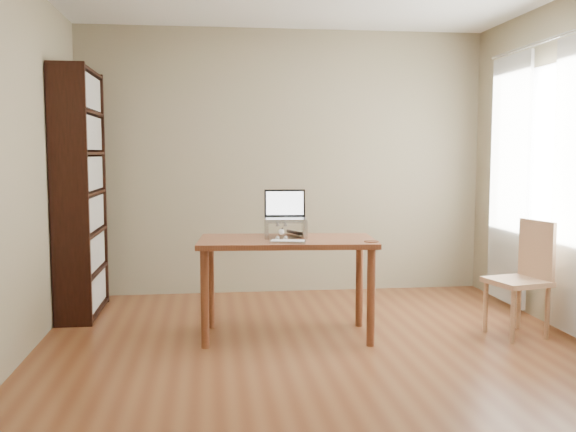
# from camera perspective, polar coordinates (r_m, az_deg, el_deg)

# --- Properties ---
(room) EXTENTS (4.04, 4.54, 2.64)m
(room) POSITION_cam_1_polar(r_m,az_deg,el_deg) (4.18, 3.64, 4.37)
(room) COLOR brown
(room) RESTS_ON ground
(bookshelf) EXTENTS (0.30, 0.90, 2.10)m
(bookshelf) POSITION_cam_1_polar(r_m,az_deg,el_deg) (5.76, -17.95, 1.94)
(bookshelf) COLOR black
(bookshelf) RESTS_ON ground
(curtains) EXTENTS (0.03, 1.90, 2.25)m
(curtains) POSITION_cam_1_polar(r_m,az_deg,el_deg) (5.57, 21.53, 2.95)
(curtains) COLOR silver
(curtains) RESTS_ON ground
(desk) EXTENTS (1.36, 0.76, 0.75)m
(desk) POSITION_cam_1_polar(r_m,az_deg,el_deg) (4.83, -0.11, -3.28)
(desk) COLOR brown
(desk) RESTS_ON ground
(laptop_stand) EXTENTS (0.32, 0.25, 0.13)m
(laptop_stand) POSITION_cam_1_polar(r_m,az_deg,el_deg) (4.88, -0.22, -0.95)
(laptop_stand) COLOR silver
(laptop_stand) RESTS_ON desk
(laptop) EXTENTS (0.34, 0.29, 0.23)m
(laptop) POSITION_cam_1_polar(r_m,az_deg,el_deg) (4.93, -0.30, 0.36)
(laptop) COLOR silver
(laptop) RESTS_ON laptop_stand
(keyboard) EXTENTS (0.28, 0.17, 0.02)m
(keyboard) POSITION_cam_1_polar(r_m,az_deg,el_deg) (4.60, -0.01, -2.29)
(keyboard) COLOR silver
(keyboard) RESTS_ON desk
(coaster) EXTENTS (0.11, 0.11, 0.01)m
(coaster) POSITION_cam_1_polar(r_m,az_deg,el_deg) (4.69, 7.42, -2.25)
(coaster) COLOR brown
(coaster) RESTS_ON desk
(cat) EXTENTS (0.24, 0.47, 0.14)m
(cat) POSITION_cam_1_polar(r_m,az_deg,el_deg) (4.91, -0.58, -1.16)
(cat) COLOR #4B423B
(cat) RESTS_ON desk
(chair) EXTENTS (0.47, 0.47, 0.88)m
(chair) POSITION_cam_1_polar(r_m,az_deg,el_deg) (5.22, 20.36, -4.88)
(chair) COLOR tan
(chair) RESTS_ON ground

